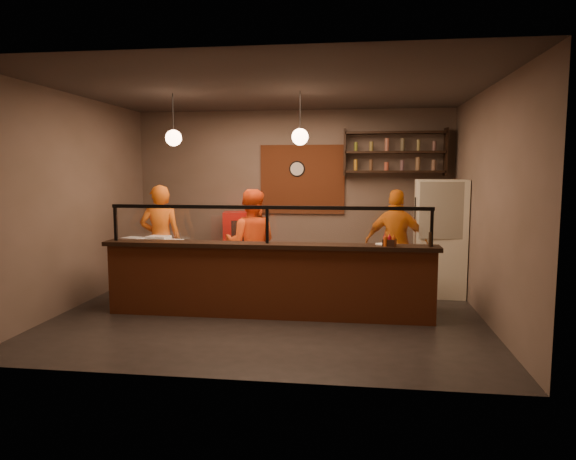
# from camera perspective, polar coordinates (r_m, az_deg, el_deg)

# --- Properties ---
(floor) EXTENTS (6.00, 6.00, 0.00)m
(floor) POSITION_cam_1_polar(r_m,az_deg,el_deg) (7.65, -1.89, -9.05)
(floor) COLOR black
(floor) RESTS_ON ground
(ceiling) EXTENTS (6.00, 6.00, 0.00)m
(ceiling) POSITION_cam_1_polar(r_m,az_deg,el_deg) (7.45, -1.99, 15.37)
(ceiling) COLOR #39312C
(ceiling) RESTS_ON wall_back
(wall_back) EXTENTS (6.00, 0.00, 6.00)m
(wall_back) POSITION_cam_1_polar(r_m,az_deg,el_deg) (9.85, 0.46, 3.89)
(wall_back) COLOR #6B584F
(wall_back) RESTS_ON floor
(wall_left) EXTENTS (0.00, 5.00, 5.00)m
(wall_left) POSITION_cam_1_polar(r_m,az_deg,el_deg) (8.41, -22.56, 2.94)
(wall_left) COLOR #6B584F
(wall_left) RESTS_ON floor
(wall_right) EXTENTS (0.00, 5.00, 5.00)m
(wall_right) POSITION_cam_1_polar(r_m,az_deg,el_deg) (7.49, 21.35, 2.61)
(wall_right) COLOR #6B584F
(wall_right) RESTS_ON floor
(wall_front) EXTENTS (6.00, 0.00, 6.00)m
(wall_front) POSITION_cam_1_polar(r_m,az_deg,el_deg) (4.94, -6.72, 1.21)
(wall_front) COLOR #6B584F
(wall_front) RESTS_ON floor
(brick_patch) EXTENTS (1.60, 0.04, 1.30)m
(brick_patch) POSITION_cam_1_polar(r_m,az_deg,el_deg) (9.79, 1.61, 5.63)
(brick_patch) COLOR brown
(brick_patch) RESTS_ON wall_back
(service_counter) EXTENTS (4.60, 0.25, 1.00)m
(service_counter) POSITION_cam_1_polar(r_m,az_deg,el_deg) (7.24, -2.30, -5.87)
(service_counter) COLOR brown
(service_counter) RESTS_ON floor
(counter_ledge) EXTENTS (4.70, 0.37, 0.06)m
(counter_ledge) POSITION_cam_1_polar(r_m,az_deg,el_deg) (7.14, -2.32, -1.72)
(counter_ledge) COLOR black
(counter_ledge) RESTS_ON service_counter
(worktop_cabinet) EXTENTS (4.60, 0.75, 0.85)m
(worktop_cabinet) POSITION_cam_1_polar(r_m,az_deg,el_deg) (7.74, -1.66, -5.63)
(worktop_cabinet) COLOR gray
(worktop_cabinet) RESTS_ON floor
(worktop) EXTENTS (4.60, 0.75, 0.05)m
(worktop) POSITION_cam_1_polar(r_m,az_deg,el_deg) (7.65, -1.67, -2.33)
(worktop) COLOR silver
(worktop) RESTS_ON worktop_cabinet
(sneeze_guard) EXTENTS (4.50, 0.05, 0.52)m
(sneeze_guard) POSITION_cam_1_polar(r_m,az_deg,el_deg) (7.10, -2.33, 1.00)
(sneeze_guard) COLOR white
(sneeze_guard) RESTS_ON counter_ledge
(wall_shelving) EXTENTS (1.84, 0.28, 0.85)m
(wall_shelving) POSITION_cam_1_polar(r_m,az_deg,el_deg) (9.61, 11.77, 8.46)
(wall_shelving) COLOR black
(wall_shelving) RESTS_ON wall_back
(wall_clock) EXTENTS (0.30, 0.04, 0.30)m
(wall_clock) POSITION_cam_1_polar(r_m,az_deg,el_deg) (9.79, 1.02, 6.80)
(wall_clock) COLOR black
(wall_clock) RESTS_ON wall_back
(pendant_left) EXTENTS (0.24, 0.24, 0.77)m
(pendant_left) POSITION_cam_1_polar(r_m,az_deg,el_deg) (7.96, -12.60, 9.97)
(pendant_left) COLOR black
(pendant_left) RESTS_ON ceiling
(pendant_right) EXTENTS (0.24, 0.24, 0.77)m
(pendant_right) POSITION_cam_1_polar(r_m,az_deg,el_deg) (7.52, 1.35, 10.33)
(pendant_right) COLOR black
(pendant_right) RESTS_ON ceiling
(cook_left) EXTENTS (0.76, 0.60, 1.83)m
(cook_left) POSITION_cam_1_polar(r_m,az_deg,el_deg) (8.85, -13.97, -1.04)
(cook_left) COLOR orange
(cook_left) RESTS_ON floor
(cook_mid) EXTENTS (0.90, 0.72, 1.77)m
(cook_mid) POSITION_cam_1_polar(r_m,az_deg,el_deg) (8.38, -4.14, -1.50)
(cook_mid) COLOR #ED4D16
(cook_mid) RESTS_ON floor
(cook_right) EXTENTS (1.10, 0.62, 1.77)m
(cook_right) POSITION_cam_1_polar(r_m,az_deg,el_deg) (8.56, 11.97, -1.47)
(cook_right) COLOR orange
(cook_right) RESTS_ON floor
(fridge) EXTENTS (0.84, 0.79, 1.92)m
(fridge) POSITION_cam_1_polar(r_m,az_deg,el_deg) (8.86, 16.49, -0.83)
(fridge) COLOR #ECE6C8
(fridge) RESTS_ON floor
(red_cooler) EXTENTS (0.63, 0.59, 1.30)m
(red_cooler) POSITION_cam_1_polar(r_m,az_deg,el_deg) (9.77, -5.45, -1.76)
(red_cooler) COLOR red
(red_cooler) RESTS_ON floor
(pizza_dough) EXTENTS (0.61, 0.61, 0.01)m
(pizza_dough) POSITION_cam_1_polar(r_m,az_deg,el_deg) (7.67, 4.81, -2.09)
(pizza_dough) COLOR beige
(pizza_dough) RESTS_ON worktop
(prep_tub_a) EXTENTS (0.36, 0.33, 0.15)m
(prep_tub_a) POSITION_cam_1_polar(r_m,az_deg,el_deg) (8.19, -16.79, -1.32)
(prep_tub_a) COLOR silver
(prep_tub_a) RESTS_ON worktop
(prep_tub_b) EXTENTS (0.35, 0.29, 0.16)m
(prep_tub_b) POSITION_cam_1_polar(r_m,az_deg,el_deg) (8.17, -14.19, -1.21)
(prep_tub_b) COLOR white
(prep_tub_b) RESTS_ON worktop
(prep_tub_c) EXTENTS (0.30, 0.26, 0.13)m
(prep_tub_c) POSITION_cam_1_polar(r_m,az_deg,el_deg) (7.90, -12.72, -1.54)
(prep_tub_c) COLOR white
(prep_tub_c) RESTS_ON worktop
(rolling_pin) EXTENTS (0.36, 0.19, 0.06)m
(rolling_pin) POSITION_cam_1_polar(r_m,az_deg,el_deg) (7.77, -6.52, -1.82)
(rolling_pin) COLOR yellow
(rolling_pin) RESTS_ON worktop
(condiment_caddy) EXTENTS (0.19, 0.17, 0.09)m
(condiment_caddy) POSITION_cam_1_polar(r_m,az_deg,el_deg) (7.00, 11.19, -1.39)
(condiment_caddy) COLOR black
(condiment_caddy) RESTS_ON counter_ledge
(pepper_mill) EXTENTS (0.05, 0.05, 0.19)m
(pepper_mill) POSITION_cam_1_polar(r_m,az_deg,el_deg) (7.06, 15.52, -1.01)
(pepper_mill) COLOR black
(pepper_mill) RESTS_ON counter_ledge
(small_plate) EXTENTS (0.22, 0.22, 0.01)m
(small_plate) POSITION_cam_1_polar(r_m,az_deg,el_deg) (7.11, 10.46, -1.56)
(small_plate) COLOR silver
(small_plate) RESTS_ON counter_ledge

